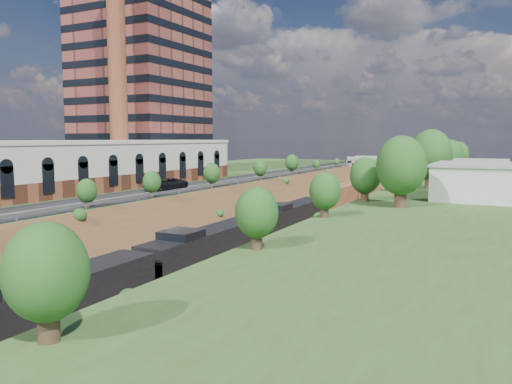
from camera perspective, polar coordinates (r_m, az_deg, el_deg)
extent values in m
cube|color=#375121|center=(95.53, -12.25, 0.13)|extent=(44.00, 180.00, 5.00)
cube|color=brown|center=(83.81, -0.43, -2.28)|extent=(10.00, 180.00, 10.00)
cube|color=brown|center=(76.39, 14.42, -3.30)|extent=(10.00, 180.00, 10.00)
cube|color=gray|center=(80.33, 4.90, -2.61)|extent=(1.58, 180.00, 0.18)
cube|color=gray|center=(78.56, 8.43, -2.85)|extent=(1.58, 180.00, 0.18)
cube|color=black|center=(85.37, -3.12, 1.28)|extent=(8.00, 180.00, 0.10)
cube|color=#99999E|center=(83.36, -0.68, 1.51)|extent=(0.06, 171.00, 0.30)
cube|color=brown|center=(75.73, -19.87, 1.10)|extent=(14.00, 62.00, 2.20)
cube|color=beige|center=(75.53, -19.96, 3.55)|extent=(14.00, 62.00, 4.30)
cube|color=beige|center=(75.48, -20.03, 5.37)|extent=(14.30, 62.30, 0.50)
cube|color=brown|center=(112.25, -13.06, 13.52)|extent=(22.00, 22.00, 44.00)
cylinder|color=brown|center=(94.80, -15.58, 13.63)|extent=(3.20, 3.20, 40.00)
cube|color=gray|center=(141.33, 10.99, 2.31)|extent=(1.50, 8.00, 6.20)
cube|color=gray|center=(136.86, 20.30, 1.92)|extent=(1.50, 8.00, 6.20)
cube|color=gray|center=(138.47, 15.61, 3.40)|extent=(24.00, 8.00, 1.00)
cube|color=gray|center=(134.52, 15.28, 3.68)|extent=(24.00, 0.30, 0.80)
cube|color=gray|center=(142.36, 15.93, 3.78)|extent=(24.00, 0.30, 0.80)
cube|color=silver|center=(65.98, 23.72, 1.03)|extent=(9.00, 12.00, 4.00)
cube|color=silver|center=(87.93, 24.20, 2.03)|extent=(8.00, 10.00, 3.60)
cylinder|color=#473323|center=(54.92, 16.19, -0.34)|extent=(1.30, 1.30, 2.62)
ellipsoid|color=#29531D|center=(54.67, 16.29, 2.94)|extent=(5.25, 5.25, 6.30)
cylinder|color=#473323|center=(51.82, -22.02, -1.70)|extent=(0.66, 0.66, 1.22)
ellipsoid|color=#29531D|center=(51.65, -22.08, -0.09)|extent=(2.45, 2.45, 2.94)
cube|color=black|center=(32.76, -23.90, -11.96)|extent=(3.07, 18.39, 2.99)
cube|color=black|center=(46.95, -5.19, -6.04)|extent=(3.07, 18.39, 2.99)
cube|color=black|center=(63.93, 4.07, -2.77)|extent=(3.07, 18.39, 2.99)
cube|color=brown|center=(136.30, 16.48, 1.88)|extent=(3.07, 130.61, 3.68)
imported|color=black|center=(70.37, -10.35, 0.90)|extent=(4.88, 6.88, 1.74)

